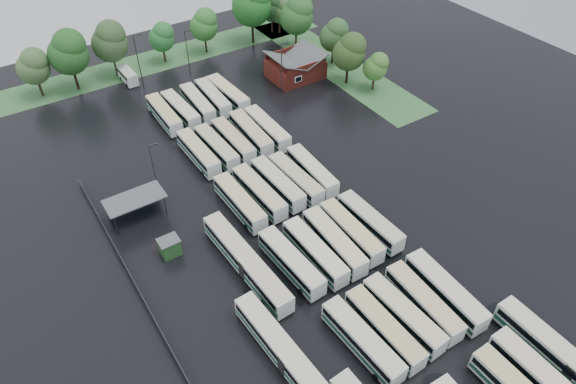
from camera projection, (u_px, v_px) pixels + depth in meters
ground at (326, 263)px, 66.96m from camera, size 160.00×160.00×0.00m
brick_building at (295, 69)px, 102.26m from camera, size 10.07×8.60×5.39m
wash_shed at (134, 200)px, 71.65m from camera, size 8.20×4.20×3.58m
utility_hut at (170, 247)px, 67.29m from camera, size 2.70×2.20×2.62m
grass_strip_north at (151, 62)px, 108.21m from camera, size 80.00×10.00×0.01m
grass_strip_east at (335, 64)px, 107.63m from camera, size 10.00×50.00×0.01m
west_fence at (140, 294)px, 62.43m from camera, size 0.10×50.00×1.20m
bus_r0c4 at (540, 378)px, 53.07m from camera, size 2.50×11.50×3.20m
bus_r1c0 at (362, 341)px, 56.36m from camera, size 2.89×11.43×3.16m
bus_r1c1 at (384, 329)px, 57.54m from camera, size 2.45×11.21×3.12m
bus_r1c2 at (403, 315)px, 58.91m from camera, size 2.88×11.45×3.16m
bus_r1c3 at (423, 302)px, 60.22m from camera, size 2.88×11.35×3.13m
bus_r1c4 at (445, 291)px, 61.33m from camera, size 3.00×11.91×3.29m
bus_r2c0 at (291, 262)px, 64.76m from camera, size 2.91×11.57×3.20m
bus_r2c1 at (315, 252)px, 66.02m from camera, size 2.51×11.48×3.19m
bus_r2c2 at (334, 242)px, 67.30m from camera, size 2.98×11.83×3.27m
bus_r2c3 at (351, 232)px, 68.76m from camera, size 2.62×11.46×3.18m
bus_r2c4 at (370, 222)px, 70.19m from camera, size 2.69×11.34×3.14m
bus_r3c0 at (240, 202)px, 73.09m from camera, size 2.54×11.44×3.18m
bus_r3c1 at (259, 192)px, 74.66m from camera, size 2.72×11.53×3.19m
bus_r3c2 at (278, 184)px, 76.14m from camera, size 2.69×11.47×3.18m
bus_r3c3 at (295, 179)px, 76.97m from camera, size 2.79×11.43×3.16m
bus_r3c4 at (312, 171)px, 78.39m from camera, size 2.88×11.36×3.14m
bus_r4c0 at (198, 153)px, 81.80m from camera, size 2.49×11.32×3.15m
bus_r4c1 at (217, 147)px, 82.94m from camera, size 2.64×11.21×3.10m
bus_r4c2 at (233, 141)px, 84.28m from camera, size 2.51×11.35×3.15m
bus_r4c3 at (251, 133)px, 85.76m from camera, size 3.00×11.77×3.25m
bus_r4c4 at (267, 129)px, 86.74m from camera, size 2.67×11.77×3.27m
bus_r5c0 at (164, 114)px, 90.14m from camera, size 2.59×11.33×3.14m
bus_r5c1 at (181, 110)px, 91.26m from camera, size 2.79×11.34×3.13m
bus_r5c2 at (198, 103)px, 92.87m from camera, size 2.95×11.39×3.14m
bus_r5c3 at (213, 98)px, 94.25m from camera, size 2.93×11.42×3.15m
bus_r5c4 at (228, 94)px, 95.21m from camera, size 3.03×11.86×3.27m
artic_bus_west_b at (246, 262)px, 64.70m from camera, size 3.12×17.76×3.28m
artic_bus_west_c at (286, 355)px, 55.08m from camera, size 3.13×17.02×3.14m
artic_bus_east at (567, 363)px, 54.35m from camera, size 2.47×17.19×3.19m
minibus at (128, 76)px, 101.10m from camera, size 2.30×5.80×2.51m
tree_north_0 at (34, 66)px, 93.90m from camera, size 5.91×5.91×9.78m
tree_north_1 at (69, 52)px, 94.70m from camera, size 7.39×7.39×12.25m
tree_north_2 at (110, 41)px, 99.01m from camera, size 6.97×6.97×11.55m
tree_north_3 at (162, 37)px, 104.71m from camera, size 5.22×5.22×8.65m
tree_north_4 at (204, 24)px, 107.54m from camera, size 5.88×5.88×9.73m
tree_north_5 at (252, 3)px, 109.12m from camera, size 8.47×8.47×14.03m
tree_north_6 at (273, 6)px, 115.13m from camera, size 5.71×5.71×9.45m
tree_east_0 at (376, 66)px, 96.63m from camera, size 4.65×4.62×7.65m
tree_east_1 at (350, 51)px, 97.28m from camera, size 6.30×6.30×10.44m
tree_east_2 at (335, 35)px, 103.90m from camera, size 5.80×5.80×9.61m
tree_east_3 at (297, 14)px, 107.98m from camera, size 7.15×7.15×11.84m
tree_east_4 at (280, 10)px, 115.38m from camera, size 5.15×5.12×8.48m
lamp_post_ne at (282, 66)px, 94.48m from camera, size 1.60×0.31×10.38m
lamp_post_nw at (154, 168)px, 73.07m from camera, size 1.44×0.28×9.38m
lamp_post_back_w at (138, 58)px, 96.03m from camera, size 1.68×0.33×10.91m
lamp_post_back_e at (188, 49)px, 101.29m from camera, size 1.39×0.27×9.01m
puddle_1 at (509, 363)px, 56.25m from camera, size 3.93×3.93×0.01m
puddle_2 at (275, 292)px, 63.38m from camera, size 7.87×7.87×0.01m
puddle_3 at (392, 264)px, 66.78m from camera, size 5.10×5.10×0.01m
puddle_4 at (503, 316)px, 60.84m from camera, size 3.95×3.95×0.01m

